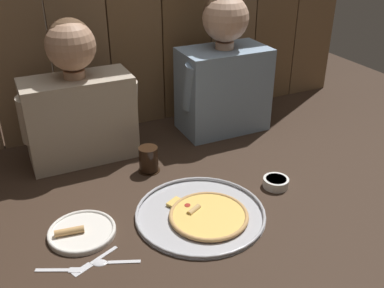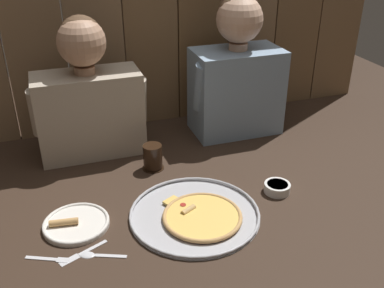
# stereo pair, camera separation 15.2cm
# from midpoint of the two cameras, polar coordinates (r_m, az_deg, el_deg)

# --- Properties ---
(ground_plane) EXTENTS (3.20, 3.20, 0.00)m
(ground_plane) POSITION_cam_midpoint_polar(r_m,az_deg,el_deg) (1.54, 4.75, -7.53)
(ground_plane) COLOR #332319
(pizza_tray) EXTENTS (0.43, 0.43, 0.03)m
(pizza_tray) POSITION_cam_midpoint_polar(r_m,az_deg,el_deg) (1.47, 3.66, -9.19)
(pizza_tray) COLOR #B2B2B7
(pizza_tray) RESTS_ON ground
(dinner_plate) EXTENTS (0.21, 0.21, 0.03)m
(dinner_plate) POSITION_cam_midpoint_polar(r_m,az_deg,el_deg) (1.46, -11.92, -10.12)
(dinner_plate) COLOR white
(dinner_plate) RESTS_ON ground
(drinking_glass) EXTENTS (0.09, 0.09, 0.10)m
(drinking_glass) POSITION_cam_midpoint_polar(r_m,az_deg,el_deg) (1.70, -2.58, -1.78)
(drinking_glass) COLOR black
(drinking_glass) RESTS_ON ground
(dipping_bowl) EXTENTS (0.09, 0.09, 0.03)m
(dipping_bowl) POSITION_cam_midpoint_polar(r_m,az_deg,el_deg) (1.62, 13.64, -5.56)
(dipping_bowl) COLOR white
(dipping_bowl) RESTS_ON ground
(table_fork) EXTENTS (0.12, 0.07, 0.01)m
(table_fork) POSITION_cam_midpoint_polar(r_m,az_deg,el_deg) (1.36, -14.89, -14.29)
(table_fork) COLOR silver
(table_fork) RESTS_ON ground
(table_knife) EXTENTS (0.15, 0.08, 0.01)m
(table_knife) POSITION_cam_midpoint_polar(r_m,az_deg,el_deg) (1.36, -10.70, -13.76)
(table_knife) COLOR silver
(table_knife) RESTS_ON ground
(table_spoon) EXTENTS (0.14, 0.07, 0.01)m
(table_spoon) POSITION_cam_midpoint_polar(r_m,az_deg,el_deg) (1.34, -9.23, -14.07)
(table_spoon) COLOR silver
(table_spoon) RESTS_ON ground
(diner_left) EXTENTS (0.45, 0.20, 0.56)m
(diner_left) POSITION_cam_midpoint_polar(r_m,az_deg,el_deg) (1.77, -10.98, 6.26)
(diner_left) COLOR #B2A38E
(diner_left) RESTS_ON ground
(diner_right) EXTENTS (0.42, 0.23, 0.61)m
(diner_right) POSITION_cam_midpoint_polar(r_m,az_deg,el_deg) (1.94, 8.11, 9.21)
(diner_right) COLOR #849EB7
(diner_right) RESTS_ON ground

